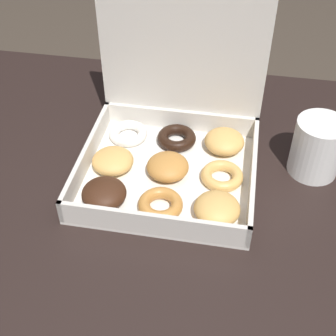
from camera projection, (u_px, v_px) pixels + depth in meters
dining_table at (172, 220)px, 0.92m from camera, size 1.21×0.80×0.77m
donut_box at (171, 145)px, 0.84m from camera, size 0.31×0.30×0.31m
coffee_mug at (317, 147)px, 0.83m from camera, size 0.09×0.09×0.11m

